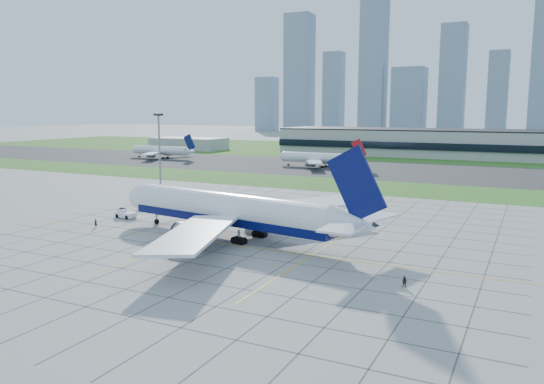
% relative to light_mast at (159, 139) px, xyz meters
% --- Properties ---
extents(ground, '(1400.00, 1400.00, 0.00)m').
position_rel_light_mast_xyz_m(ground, '(70.00, -65.00, -16.18)').
color(ground, '#989893').
rests_on(ground, ground).
extents(grass_median, '(700.00, 35.00, 0.04)m').
position_rel_light_mast_xyz_m(grass_median, '(70.00, 25.00, -16.16)').
color(grass_median, '#33621C').
rests_on(grass_median, ground).
extents(asphalt_taxiway, '(700.00, 75.00, 0.04)m').
position_rel_light_mast_xyz_m(asphalt_taxiway, '(70.00, 80.00, -16.15)').
color(asphalt_taxiway, '#383838').
rests_on(asphalt_taxiway, ground).
extents(grass_far, '(700.00, 145.00, 0.04)m').
position_rel_light_mast_xyz_m(grass_far, '(70.00, 190.00, -16.16)').
color(grass_far, '#33621C').
rests_on(grass_far, ground).
extents(apron_markings, '(120.00, 130.00, 0.03)m').
position_rel_light_mast_xyz_m(apron_markings, '(70.43, -53.91, -16.17)').
color(apron_markings, '#474744').
rests_on(apron_markings, ground).
extents(terminal, '(260.00, 43.00, 15.80)m').
position_rel_light_mast_xyz_m(terminal, '(110.00, 164.87, -8.29)').
color(terminal, '#B7B7B2').
rests_on(terminal, ground).
extents(service_block, '(50.00, 25.00, 8.00)m').
position_rel_light_mast_xyz_m(service_block, '(-90.00, 145.00, -12.18)').
color(service_block, '#B7B7B2').
rests_on(service_block, ground).
extents(light_mast, '(2.50, 2.50, 25.60)m').
position_rel_light_mast_xyz_m(light_mast, '(0.00, 0.00, 0.00)').
color(light_mast, gray).
rests_on(light_mast, ground).
extents(city_skyline, '(523.00, 32.40, 160.00)m').
position_rel_light_mast_xyz_m(city_skyline, '(61.29, 455.00, 42.91)').
color(city_skyline, '#8094A7').
rests_on(city_skyline, ground).
extents(airliner, '(65.87, 66.26, 20.83)m').
position_rel_light_mast_xyz_m(airliner, '(67.08, -61.22, -10.49)').
color(airliner, white).
rests_on(airliner, ground).
extents(pushback_tug, '(8.20, 3.53, 2.25)m').
position_rel_light_mast_xyz_m(pushback_tug, '(32.66, -55.46, -15.18)').
color(pushback_tug, white).
rests_on(pushback_tug, ground).
extents(crew_near, '(0.64, 0.81, 1.94)m').
position_rel_light_mast_xyz_m(crew_near, '(34.25, -66.99, -15.21)').
color(crew_near, black).
rests_on(crew_near, ground).
extents(crew_far, '(1.01, 0.86, 1.80)m').
position_rel_light_mast_xyz_m(crew_far, '(107.55, -77.36, -15.28)').
color(crew_far, black).
rests_on(crew_far, ground).
extents(distant_jet_0, '(40.83, 42.66, 14.08)m').
position_rel_light_mast_xyz_m(distant_jet_0, '(-63.72, 82.01, -11.70)').
color(distant_jet_0, white).
rests_on(distant_jet_0, ground).
extents(distant_jet_1, '(40.98, 42.66, 14.08)m').
position_rel_light_mast_xyz_m(distant_jet_1, '(32.76, 77.68, -11.69)').
color(distant_jet_1, white).
rests_on(distant_jet_1, ground).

